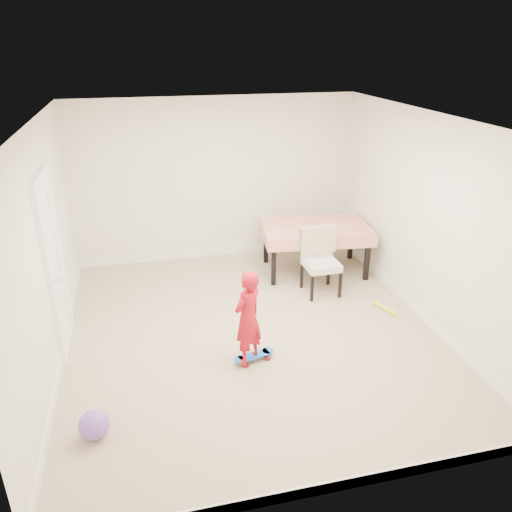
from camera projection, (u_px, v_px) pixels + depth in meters
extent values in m
plane|color=tan|center=(252.00, 332.00, 6.26)|extent=(5.00, 5.00, 0.00)
cube|color=silver|center=(251.00, 122.00, 5.22)|extent=(4.50, 5.00, 0.04)
cube|color=silver|center=(216.00, 181.00, 7.94)|extent=(4.50, 0.04, 2.60)
cube|color=silver|center=(331.00, 360.00, 3.53)|extent=(4.50, 0.04, 2.60)
cube|color=silver|center=(46.00, 254.00, 5.26)|extent=(0.04, 5.00, 2.60)
cube|color=silver|center=(426.00, 220.00, 6.22)|extent=(0.04, 5.00, 2.60)
cube|color=white|center=(55.00, 266.00, 5.64)|extent=(0.11, 0.94, 2.11)
cube|color=white|center=(219.00, 252.00, 8.45)|extent=(4.50, 0.02, 0.12)
cube|color=white|center=(322.00, 488.00, 4.02)|extent=(4.50, 0.02, 0.12)
cube|color=white|center=(63.00, 352.00, 5.76)|extent=(0.02, 5.00, 0.12)
cube|color=white|center=(414.00, 307.00, 6.72)|extent=(0.02, 5.00, 0.12)
imported|color=red|center=(248.00, 321.00, 5.45)|extent=(0.48, 0.46, 1.11)
sphere|color=#7C4FBF|center=(94.00, 425.00, 4.57)|extent=(0.28, 0.28, 0.28)
cylinder|color=yellow|center=(385.00, 308.00, 6.75)|extent=(0.20, 0.40, 0.06)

